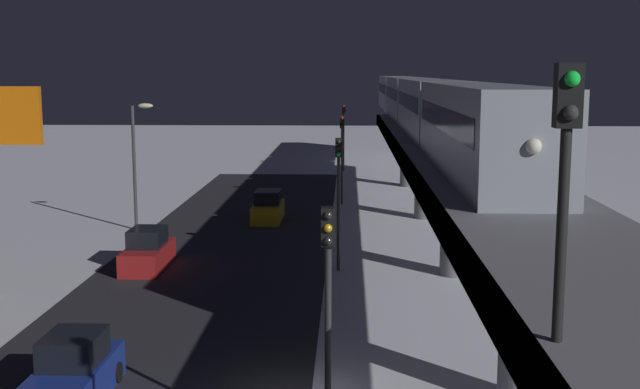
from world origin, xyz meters
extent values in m
cube|color=slate|center=(-6.62, 0.00, 5.21)|extent=(5.00, 103.23, 0.80)
cube|color=#38383D|center=(-4.24, 0.00, 5.21)|extent=(0.24, 101.17, 0.80)
cylinder|color=slate|center=(-6.62, -44.24, 2.41)|extent=(1.40, 1.40, 4.81)
cylinder|color=slate|center=(-6.62, -29.49, 2.41)|extent=(1.40, 1.40, 4.81)
cylinder|color=slate|center=(-6.62, -14.75, 2.41)|extent=(1.40, 1.40, 4.81)
cylinder|color=slate|center=(-6.62, 0.00, 2.41)|extent=(1.40, 1.40, 4.81)
cube|color=#999EA8|center=(-6.62, -8.79, 7.31)|extent=(2.90, 18.00, 3.40)
cube|color=black|center=(-6.62, -8.79, 7.72)|extent=(2.94, 16.20, 0.90)
cube|color=#999EA8|center=(-6.62, -27.39, 7.31)|extent=(2.90, 18.00, 3.40)
cube|color=black|center=(-6.62, -27.39, 7.72)|extent=(2.94, 16.20, 0.90)
cube|color=#999EA8|center=(-6.62, -45.99, 7.31)|extent=(2.90, 18.00, 3.40)
cube|color=black|center=(-6.62, -45.99, 7.72)|extent=(2.94, 16.20, 0.90)
cube|color=#999EA8|center=(-6.62, -64.59, 7.31)|extent=(2.90, 18.00, 3.40)
cube|color=black|center=(-6.62, -64.59, 7.72)|extent=(2.94, 16.20, 0.90)
sphere|color=white|center=(-6.62, 0.26, 7.48)|extent=(0.44, 0.44, 0.44)
cylinder|color=black|center=(-4.63, 10.80, 7.21)|extent=(0.16, 0.16, 3.20)
cube|color=black|center=(-4.63, 10.80, 9.16)|extent=(0.36, 0.28, 0.90)
sphere|color=#19F23F|center=(-4.63, 10.96, 9.39)|extent=(0.22, 0.22, 0.22)
sphere|color=#333333|center=(-4.63, 10.96, 8.93)|extent=(0.22, 0.22, 0.22)
cube|color=navy|center=(6.37, 0.15, 0.55)|extent=(1.80, 4.15, 1.10)
cube|color=black|center=(6.37, 0.15, 1.54)|extent=(1.58, 1.99, 0.87)
cylinder|color=black|center=(5.52, -1.14, 0.32)|extent=(0.20, 0.64, 0.64)
cylinder|color=black|center=(7.23, -1.14, 0.32)|extent=(0.20, 0.64, 0.64)
cube|color=#A51E1E|center=(8.17, -15.53, 0.55)|extent=(1.80, 4.45, 1.10)
cube|color=black|center=(8.17, -15.53, 1.54)|extent=(1.58, 2.13, 0.87)
cube|color=gold|center=(3.57, -28.22, 0.55)|extent=(1.80, 4.35, 1.10)
cube|color=black|center=(3.57, -28.22, 1.54)|extent=(1.58, 2.09, 0.87)
cylinder|color=#2D2D2D|center=(-1.13, 4.00, 2.75)|extent=(0.16, 0.16, 5.50)
cube|color=black|center=(-1.13, 4.00, 5.95)|extent=(0.32, 0.32, 0.90)
sphere|color=black|center=(-1.13, 4.18, 6.25)|extent=(0.20, 0.20, 0.20)
sphere|color=yellow|center=(-1.13, 4.18, 5.95)|extent=(0.20, 0.20, 0.20)
sphere|color=black|center=(-1.13, 4.18, 5.65)|extent=(0.20, 0.20, 0.20)
cylinder|color=#2D2D2D|center=(-1.13, -15.42, 2.75)|extent=(0.16, 0.16, 5.50)
cube|color=black|center=(-1.13, -15.42, 5.95)|extent=(0.32, 0.32, 0.90)
sphere|color=black|center=(-1.13, -15.24, 6.25)|extent=(0.20, 0.20, 0.20)
sphere|color=black|center=(-1.13, -15.24, 5.95)|extent=(0.20, 0.20, 0.20)
sphere|color=#19E53F|center=(-1.13, -15.24, 5.65)|extent=(0.20, 0.20, 0.20)
cylinder|color=#2D2D2D|center=(-1.13, -34.85, 2.75)|extent=(0.16, 0.16, 5.50)
cube|color=black|center=(-1.13, -34.85, 5.95)|extent=(0.32, 0.32, 0.90)
sphere|color=red|center=(-1.13, -34.67, 6.25)|extent=(0.20, 0.20, 0.20)
sphere|color=black|center=(-1.13, -34.67, 5.95)|extent=(0.20, 0.20, 0.20)
sphere|color=black|center=(-1.13, -34.67, 5.65)|extent=(0.20, 0.20, 0.20)
cylinder|color=#2D2D2D|center=(-1.13, -54.28, 2.75)|extent=(0.16, 0.16, 5.50)
cube|color=black|center=(-1.13, -54.28, 5.95)|extent=(0.32, 0.32, 0.90)
sphere|color=red|center=(-1.13, -54.10, 6.25)|extent=(0.20, 0.20, 0.20)
sphere|color=black|center=(-1.13, -54.10, 5.95)|extent=(0.20, 0.20, 0.20)
sphere|color=black|center=(-1.13, -54.10, 5.65)|extent=(0.20, 0.20, 0.20)
cylinder|color=#38383D|center=(11.27, -25.00, 3.75)|extent=(0.20, 0.20, 7.50)
ellipsoid|color=#F4E5B2|center=(10.47, -25.00, 7.50)|extent=(0.90, 0.44, 0.30)
camera|label=1|loc=(-1.58, 22.01, 9.49)|focal=44.66mm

